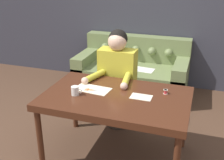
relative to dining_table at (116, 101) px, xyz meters
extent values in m
plane|color=#4C3323|center=(-0.01, 0.01, -0.65)|extent=(16.00, 16.00, 0.00)
cube|color=#383842|center=(-0.01, 2.16, 0.65)|extent=(8.00, 0.06, 2.60)
cube|color=#472314|center=(0.00, 0.00, 0.03)|extent=(1.45, 0.92, 0.07)
cylinder|color=#472314|center=(-0.67, -0.40, -0.33)|extent=(0.06, 0.06, 0.65)
cylinder|color=#472314|center=(-0.67, 0.40, -0.33)|extent=(0.06, 0.06, 0.65)
cylinder|color=#472314|center=(0.67, 0.40, -0.33)|extent=(0.06, 0.06, 0.65)
cube|color=olive|center=(-0.26, 1.66, -0.43)|extent=(1.72, 0.90, 0.44)
cube|color=olive|center=(-0.26, 2.00, -0.01)|extent=(1.72, 0.22, 0.41)
cube|color=olive|center=(-1.02, 1.66, -0.35)|extent=(0.20, 0.90, 0.60)
cube|color=olive|center=(0.50, 1.66, -0.35)|extent=(0.20, 0.90, 0.60)
sphere|color=olive|center=(-0.79, 1.87, -0.01)|extent=(0.13, 0.13, 0.13)
sphere|color=olive|center=(-0.53, 1.87, -0.01)|extent=(0.13, 0.13, 0.13)
sphere|color=olive|center=(-0.26, 1.87, -0.01)|extent=(0.13, 0.13, 0.13)
sphere|color=olive|center=(0.00, 1.87, -0.01)|extent=(0.13, 0.13, 0.13)
sphere|color=olive|center=(0.26, 1.87, -0.01)|extent=(0.13, 0.13, 0.13)
cube|color=white|center=(-0.07, 1.55, -0.21)|extent=(0.37, 0.25, 0.00)
cylinder|color=#33281E|center=(-0.18, 0.61, -0.43)|extent=(0.28, 0.28, 0.44)
cube|color=gold|center=(-0.18, 0.61, 0.07)|extent=(0.44, 0.22, 0.57)
sphere|color=#DBAD8E|center=(-0.18, 0.59, 0.45)|extent=(0.22, 0.22, 0.22)
sphere|color=black|center=(-0.18, 0.62, 0.48)|extent=(0.22, 0.22, 0.22)
cylinder|color=gold|center=(-0.36, 0.33, 0.10)|extent=(0.16, 0.34, 0.07)
sphere|color=#DBAD8E|center=(-0.41, 0.17, 0.10)|extent=(0.08, 0.08, 0.08)
cylinder|color=gold|center=(0.01, 0.33, 0.10)|extent=(0.11, 0.34, 0.07)
sphere|color=#DBAD8E|center=(0.03, 0.17, 0.10)|extent=(0.08, 0.08, 0.08)
cube|color=beige|center=(-0.28, 0.06, 0.07)|extent=(0.39, 0.24, 0.00)
cube|color=beige|center=(0.25, 0.04, 0.07)|extent=(0.21, 0.14, 0.00)
cube|color=silver|center=(-0.19, 0.05, 0.07)|extent=(0.12, 0.05, 0.00)
cube|color=#D1511E|center=(-0.29, 0.02, 0.07)|extent=(0.08, 0.03, 0.00)
torus|color=#D1511E|center=(-0.33, 0.01, 0.07)|extent=(0.04, 0.04, 0.01)
cube|color=silver|center=(-0.19, 0.03, 0.07)|extent=(0.12, 0.02, 0.00)
cube|color=#D1511E|center=(-0.29, 0.04, 0.07)|extent=(0.08, 0.02, 0.00)
torus|color=#D1511E|center=(-0.33, 0.04, 0.07)|extent=(0.04, 0.04, 0.01)
cylinder|color=silver|center=(-0.25, 0.04, 0.07)|extent=(0.01, 0.01, 0.01)
cylinder|color=silver|center=(-0.39, -0.12, 0.11)|extent=(0.08, 0.08, 0.09)
torus|color=silver|center=(-0.34, -0.12, 0.12)|extent=(0.05, 0.01, 0.05)
cylinder|color=red|center=(0.46, 0.19, 0.09)|extent=(0.03, 0.03, 0.04)
cylinder|color=beige|center=(0.46, 0.19, 0.11)|extent=(0.04, 0.04, 0.00)
cylinder|color=beige|center=(0.46, 0.19, 0.07)|extent=(0.04, 0.04, 0.00)
camera|label=1|loc=(0.76, -2.40, 1.27)|focal=45.00mm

